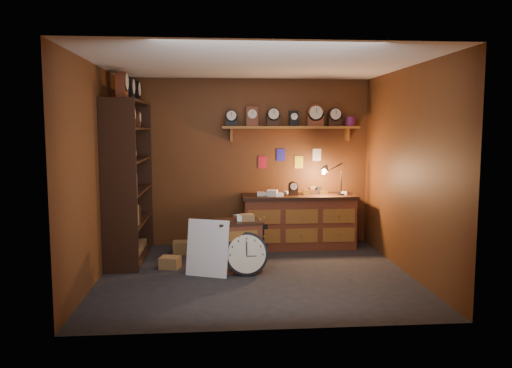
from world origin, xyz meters
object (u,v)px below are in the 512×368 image
Objects in this scene: workbench at (299,218)px; big_round_clock at (246,254)px; shelving_unit at (127,174)px; low_cabinet at (238,243)px.

workbench reaches higher than big_round_clock.
shelving_unit is at bearing 149.83° from big_round_clock.
workbench is 3.20× the size of big_round_clock.
low_cabinet is at bearing -130.23° from workbench.
low_cabinet is (1.58, -0.72, -0.88)m from shelving_unit.
shelving_unit is at bearing -169.26° from workbench.
shelving_unit is 1.42× the size of workbench.
big_round_clock is at bearing -122.40° from workbench.
workbench is 1.59m from low_cabinet.
low_cabinet reaches higher than big_round_clock.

